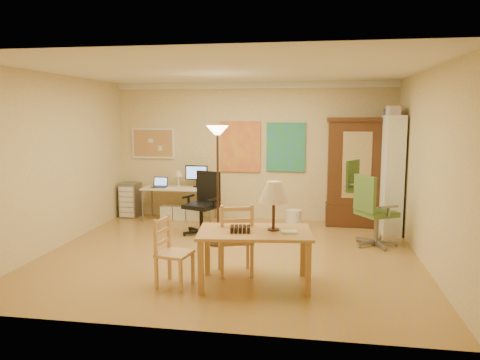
% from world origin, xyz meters
% --- Properties ---
extents(floor, '(5.50, 5.50, 0.00)m').
position_xyz_m(floor, '(0.00, 0.00, 0.00)').
color(floor, '#A77B3B').
rests_on(floor, ground).
extents(crown_molding, '(5.50, 0.08, 0.12)m').
position_xyz_m(crown_molding, '(0.00, 2.46, 2.64)').
color(crown_molding, white).
rests_on(crown_molding, floor).
extents(corkboard, '(0.90, 0.04, 0.62)m').
position_xyz_m(corkboard, '(-2.05, 2.47, 1.50)').
color(corkboard, tan).
rests_on(corkboard, floor).
extents(art_panel_left, '(0.80, 0.04, 1.00)m').
position_xyz_m(art_panel_left, '(-0.25, 2.47, 1.45)').
color(art_panel_left, yellow).
rests_on(art_panel_left, floor).
extents(art_panel_right, '(0.75, 0.04, 0.95)m').
position_xyz_m(art_panel_right, '(0.65, 2.47, 1.45)').
color(art_panel_right, teal).
rests_on(art_panel_right, floor).
extents(dining_table, '(1.45, 0.98, 1.28)m').
position_xyz_m(dining_table, '(0.60, -1.16, 0.81)').
color(dining_table, brown).
rests_on(dining_table, floor).
extents(ladder_chair_back, '(0.54, 0.53, 0.95)m').
position_xyz_m(ladder_chair_back, '(0.23, -0.84, 0.45)').
color(ladder_chair_back, tan).
rests_on(ladder_chair_back, floor).
extents(ladder_chair_left, '(0.44, 0.45, 0.85)m').
position_xyz_m(ladder_chair_left, '(-0.47, -1.35, 0.40)').
color(ladder_chair_left, tan).
rests_on(ladder_chair_left, floor).
extents(torchiere_lamp, '(0.35, 0.35, 1.91)m').
position_xyz_m(torchiere_lamp, '(-0.29, 0.49, 1.53)').
color(torchiere_lamp, '#392216').
rests_on(torchiere_lamp, floor).
extents(computer_desk, '(1.43, 0.63, 1.08)m').
position_xyz_m(computer_desk, '(-1.38, 2.15, 0.40)').
color(computer_desk, beige).
rests_on(computer_desk, floor).
extents(office_chair_black, '(0.67, 0.67, 1.09)m').
position_xyz_m(office_chair_black, '(-0.70, 1.14, 0.29)').
color(office_chair_black, black).
rests_on(office_chair_black, floor).
extents(office_chair_green, '(0.71, 0.71, 1.14)m').
position_xyz_m(office_chair_green, '(2.17, 0.85, 0.31)').
color(office_chair_green, slate).
rests_on(office_chair_green, floor).
extents(drawer_cart, '(0.35, 0.42, 0.70)m').
position_xyz_m(drawer_cart, '(-2.50, 2.25, 0.35)').
color(drawer_cart, slate).
rests_on(drawer_cart, floor).
extents(armoire, '(1.10, 0.52, 2.03)m').
position_xyz_m(armoire, '(1.97, 2.24, 0.88)').
color(armoire, '#3D1910').
rests_on(armoire, floor).
extents(bookshelf, '(0.31, 0.83, 2.07)m').
position_xyz_m(bookshelf, '(2.55, 1.80, 1.03)').
color(bookshelf, white).
rests_on(bookshelf, floor).
extents(wastebin, '(0.28, 0.28, 0.35)m').
position_xyz_m(wastebin, '(0.86, 1.75, 0.18)').
color(wastebin, silver).
rests_on(wastebin, floor).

